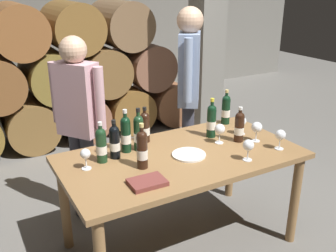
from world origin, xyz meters
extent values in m
plane|color=#66635E|center=(0.00, 0.00, 0.00)|extent=(14.00, 14.00, 0.00)
cube|color=slate|center=(0.00, 4.20, 1.40)|extent=(10.00, 0.24, 2.80)
cylinder|color=brown|center=(-0.63, 2.60, 0.30)|extent=(0.60, 0.90, 0.60)
cylinder|color=brown|center=(0.00, 2.60, 0.30)|extent=(0.60, 0.90, 0.60)
cylinder|color=brown|center=(0.63, 2.60, 0.30)|extent=(0.60, 0.90, 0.60)
cylinder|color=brown|center=(1.26, 2.60, 0.30)|extent=(0.60, 0.90, 0.60)
cylinder|color=brown|center=(-0.32, 2.60, 0.85)|extent=(0.60, 0.90, 0.60)
cylinder|color=brown|center=(0.31, 2.60, 0.85)|extent=(0.60, 0.90, 0.60)
cylinder|color=brown|center=(0.95, 2.60, 0.85)|extent=(0.60, 0.90, 0.60)
cylinder|color=brown|center=(-0.63, 2.60, 1.39)|extent=(0.60, 0.90, 0.60)
cylinder|color=brown|center=(0.00, 2.60, 1.39)|extent=(0.60, 0.90, 0.60)
cylinder|color=brown|center=(0.63, 2.60, 1.39)|extent=(0.60, 0.90, 0.60)
cube|color=slate|center=(1.30, 1.60, 1.30)|extent=(0.32, 0.32, 2.60)
cube|color=olive|center=(0.00, 0.00, 0.74)|extent=(1.70, 0.90, 0.04)
cylinder|color=olive|center=(0.77, -0.39, 0.36)|extent=(0.07, 0.07, 0.72)
cylinder|color=olive|center=(-0.77, 0.39, 0.36)|extent=(0.07, 0.07, 0.72)
cylinder|color=olive|center=(0.77, 0.39, 0.36)|extent=(0.07, 0.07, 0.72)
cylinder|color=black|center=(-0.12, 0.34, 0.86)|extent=(0.07, 0.07, 0.19)
sphere|color=black|center=(-0.12, 0.34, 0.96)|extent=(0.07, 0.07, 0.07)
cylinder|color=black|center=(-0.12, 0.34, 0.98)|extent=(0.03, 0.03, 0.06)
cylinder|color=black|center=(-0.12, 0.34, 1.03)|extent=(0.03, 0.03, 0.02)
cylinder|color=silver|center=(-0.12, 0.34, 0.85)|extent=(0.07, 0.07, 0.06)
cylinder|color=black|center=(-0.33, -0.05, 0.87)|extent=(0.07, 0.07, 0.22)
sphere|color=black|center=(-0.33, -0.05, 0.98)|extent=(0.07, 0.07, 0.07)
cylinder|color=black|center=(-0.33, -0.05, 1.01)|extent=(0.03, 0.03, 0.07)
cylinder|color=tan|center=(-0.33, -0.05, 1.06)|extent=(0.03, 0.03, 0.02)
cylinder|color=silver|center=(-0.33, -0.05, 0.86)|extent=(0.07, 0.07, 0.07)
cylinder|color=black|center=(0.65, 0.36, 0.87)|extent=(0.07, 0.07, 0.21)
sphere|color=black|center=(0.65, 0.36, 0.98)|extent=(0.07, 0.07, 0.07)
cylinder|color=black|center=(0.65, 0.36, 1.00)|extent=(0.03, 0.03, 0.07)
cylinder|color=tan|center=(0.65, 0.36, 1.05)|extent=(0.03, 0.03, 0.02)
cylinder|color=silver|center=(0.65, 0.36, 0.85)|extent=(0.07, 0.07, 0.06)
cylinder|color=black|center=(-0.32, 0.24, 0.87)|extent=(0.07, 0.07, 0.22)
sphere|color=black|center=(-0.32, 0.24, 0.99)|extent=(0.07, 0.07, 0.07)
cylinder|color=black|center=(-0.32, 0.24, 1.02)|extent=(0.03, 0.03, 0.07)
cylinder|color=silver|center=(-0.32, 0.24, 1.07)|extent=(0.03, 0.03, 0.03)
cylinder|color=silver|center=(-0.32, 0.24, 0.86)|extent=(0.07, 0.07, 0.07)
cylinder|color=black|center=(0.51, -0.01, 0.86)|extent=(0.07, 0.07, 0.19)
sphere|color=black|center=(0.51, -0.01, 0.96)|extent=(0.07, 0.07, 0.07)
cylinder|color=black|center=(0.51, -0.01, 0.98)|extent=(0.03, 0.03, 0.06)
cylinder|color=silver|center=(0.51, -0.01, 1.02)|extent=(0.03, 0.03, 0.02)
cylinder|color=silver|center=(0.51, -0.01, 0.85)|extent=(0.07, 0.07, 0.06)
cylinder|color=#19381E|center=(-0.23, 0.22, 0.87)|extent=(0.07, 0.07, 0.22)
sphere|color=#19381E|center=(-0.23, 0.22, 0.99)|extent=(0.07, 0.07, 0.07)
cylinder|color=#19381E|center=(-0.23, 0.22, 1.02)|extent=(0.03, 0.03, 0.07)
cylinder|color=black|center=(-0.23, 0.22, 1.07)|extent=(0.03, 0.03, 0.03)
cylinder|color=silver|center=(-0.23, 0.22, 0.86)|extent=(0.07, 0.07, 0.07)
cylinder|color=black|center=(-0.43, 0.18, 0.86)|extent=(0.07, 0.07, 0.19)
sphere|color=black|center=(-0.43, 0.18, 0.96)|extent=(0.07, 0.07, 0.07)
cylinder|color=black|center=(-0.43, 0.18, 0.99)|extent=(0.03, 0.03, 0.06)
cylinder|color=black|center=(-0.43, 0.18, 1.03)|extent=(0.03, 0.03, 0.02)
cylinder|color=silver|center=(-0.43, 0.18, 0.85)|extent=(0.07, 0.07, 0.06)
cylinder|color=#19381E|center=(-0.53, 0.17, 0.86)|extent=(0.07, 0.07, 0.20)
sphere|color=#19381E|center=(-0.53, 0.17, 0.97)|extent=(0.07, 0.07, 0.07)
cylinder|color=#19381E|center=(-0.53, 0.17, 0.99)|extent=(0.03, 0.03, 0.06)
cylinder|color=silver|center=(-0.53, 0.17, 1.04)|extent=(0.03, 0.03, 0.02)
cylinder|color=silver|center=(-0.53, 0.17, 0.85)|extent=(0.07, 0.07, 0.06)
cylinder|color=black|center=(0.37, 0.17, 0.87)|extent=(0.07, 0.07, 0.22)
sphere|color=black|center=(0.37, 0.17, 0.99)|extent=(0.07, 0.07, 0.07)
cylinder|color=black|center=(0.37, 0.17, 1.02)|extent=(0.03, 0.03, 0.07)
cylinder|color=gold|center=(0.37, 0.17, 1.06)|extent=(0.03, 0.03, 0.03)
cylinder|color=silver|center=(0.37, 0.17, 0.86)|extent=(0.07, 0.07, 0.07)
cylinder|color=white|center=(0.35, -0.30, 0.76)|extent=(0.06, 0.06, 0.00)
cylinder|color=white|center=(0.35, -0.30, 0.80)|extent=(0.01, 0.01, 0.07)
sphere|color=white|center=(0.35, -0.30, 0.87)|extent=(0.08, 0.08, 0.08)
cylinder|color=white|center=(0.62, -0.07, 0.76)|extent=(0.06, 0.06, 0.00)
cylinder|color=white|center=(0.62, -0.07, 0.80)|extent=(0.01, 0.01, 0.07)
sphere|color=white|center=(0.62, -0.07, 0.88)|extent=(0.08, 0.08, 0.08)
cylinder|color=white|center=(0.67, -0.27, 0.76)|extent=(0.06, 0.06, 0.00)
cylinder|color=white|center=(0.67, -0.27, 0.80)|extent=(0.01, 0.01, 0.07)
sphere|color=white|center=(0.67, -0.27, 0.87)|extent=(0.08, 0.08, 0.08)
cylinder|color=white|center=(-0.66, 0.12, 0.76)|extent=(0.06, 0.06, 0.00)
cylinder|color=white|center=(-0.66, 0.12, 0.80)|extent=(0.01, 0.01, 0.07)
sphere|color=white|center=(-0.66, 0.12, 0.87)|extent=(0.07, 0.07, 0.07)
cylinder|color=white|center=(0.35, 0.04, 0.76)|extent=(0.06, 0.06, 0.00)
cylinder|color=white|center=(0.35, 0.04, 0.80)|extent=(0.01, 0.01, 0.07)
sphere|color=white|center=(0.35, 0.04, 0.87)|extent=(0.08, 0.08, 0.08)
cylinder|color=white|center=(0.62, 0.10, 0.76)|extent=(0.06, 0.06, 0.00)
cylinder|color=white|center=(0.62, 0.10, 0.80)|extent=(0.01, 0.01, 0.07)
sphere|color=white|center=(0.62, 0.10, 0.87)|extent=(0.07, 0.07, 0.07)
cube|color=brown|center=(-0.40, -0.26, 0.77)|extent=(0.22, 0.17, 0.03)
cylinder|color=white|center=(0.03, -0.04, 0.77)|extent=(0.24, 0.24, 0.01)
cylinder|color=#383842|center=(0.56, 0.80, 0.43)|extent=(0.11, 0.11, 0.85)
cylinder|color=#383842|center=(0.49, 0.70, 0.43)|extent=(0.11, 0.11, 0.85)
cube|color=#8499BC|center=(0.53, 0.75, 1.17)|extent=(0.33, 0.37, 0.64)
cylinder|color=#8499BC|center=(0.65, 0.92, 1.21)|extent=(0.08, 0.08, 0.54)
cylinder|color=#8499BC|center=(0.41, 0.58, 1.21)|extent=(0.08, 0.08, 0.54)
sphere|color=tan|center=(0.53, 0.75, 1.60)|extent=(0.23, 0.23, 0.23)
cylinder|color=#383842|center=(-0.55, 0.76, 0.38)|extent=(0.11, 0.11, 0.77)
cylinder|color=#383842|center=(-0.48, 0.68, 0.38)|extent=(0.11, 0.11, 0.77)
cube|color=#CC9EA8|center=(-0.52, 0.72, 1.06)|extent=(0.33, 0.36, 0.58)
cylinder|color=#CC9EA8|center=(-0.64, 0.89, 1.08)|extent=(0.08, 0.08, 0.49)
cylinder|color=#CC9EA8|center=(-0.39, 0.55, 1.08)|extent=(0.08, 0.08, 0.49)
sphere|color=tan|center=(-0.52, 0.72, 1.44)|extent=(0.21, 0.21, 0.21)
camera|label=1|loc=(-1.29, -2.10, 1.92)|focal=40.90mm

